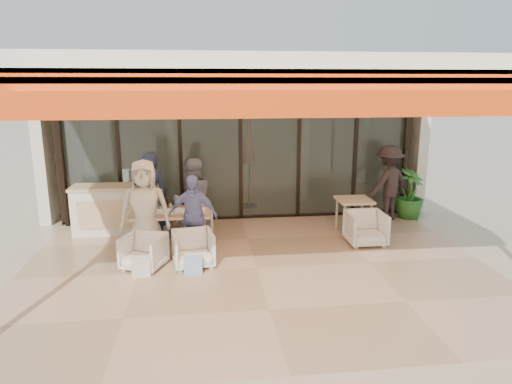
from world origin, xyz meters
TOP-DOWN VIEW (x-y plane):
  - ground at (0.00, 0.00)m, footprint 70.00×70.00m
  - terrace_floor at (0.00, 0.00)m, footprint 8.00×6.00m
  - terrace_structure at (0.00, -0.26)m, footprint 8.00×6.00m
  - glass_storefront at (0.00, 3.00)m, footprint 8.08×0.10m
  - interior_block at (0.01, 5.31)m, footprint 9.05×3.62m
  - host_counter at (-2.67, 2.30)m, footprint 1.85×0.65m
  - dining_table at (-1.50, 1.22)m, footprint 1.50×0.90m
  - chair_far_left at (-1.92, 2.17)m, footprint 0.72×0.69m
  - chair_far_right at (-1.08, 2.17)m, footprint 0.77×0.74m
  - chair_near_left at (-1.92, 0.27)m, footprint 0.83×0.81m
  - chair_near_right at (-1.08, 0.27)m, footprint 0.77×0.73m
  - diner_navy at (-1.92, 1.67)m, footprint 0.72×0.53m
  - diner_grey at (-1.08, 1.67)m, footprint 0.97×0.86m
  - diner_cream at (-1.92, 0.77)m, footprint 0.90×0.60m
  - diner_periwinkle at (-1.08, 0.77)m, footprint 0.95×0.52m
  - tote_bag_cream at (-1.92, -0.13)m, footprint 0.30×0.10m
  - tote_bag_blue at (-1.08, -0.13)m, footprint 0.30×0.10m
  - side_table at (2.28, 1.72)m, footprint 0.70×0.70m
  - side_chair at (2.28, 0.97)m, footprint 0.72×0.68m
  - standing_woman at (3.34, 2.47)m, footprint 1.31×1.10m
  - potted_palm at (3.93, 2.58)m, footprint 0.94×0.94m

SIDE VIEW (x-z plane):
  - ground at x=0.00m, z-range 0.00..0.00m
  - terrace_floor at x=0.00m, z-range 0.00..0.01m
  - tote_bag_cream at x=-1.92m, z-range 0.00..0.34m
  - tote_bag_blue at x=-1.08m, z-range 0.00..0.34m
  - chair_far_right at x=-1.08m, z-range 0.00..0.65m
  - chair_near_left at x=-1.92m, z-range 0.00..0.67m
  - chair_far_left at x=-1.92m, z-range 0.00..0.67m
  - chair_near_right at x=-1.08m, z-range 0.00..0.70m
  - side_chair at x=2.28m, z-range 0.00..0.74m
  - host_counter at x=-2.67m, z-range 0.01..1.05m
  - potted_palm at x=3.93m, z-range 0.00..1.19m
  - side_table at x=2.28m, z-range 0.27..1.01m
  - dining_table at x=-1.50m, z-range 0.22..1.15m
  - diner_periwinkle at x=-1.08m, z-range 0.00..1.53m
  - diner_grey at x=-1.08m, z-range 0.00..1.68m
  - standing_woman at x=3.34m, z-range 0.00..1.76m
  - diner_cream at x=-1.92m, z-range 0.00..1.82m
  - diner_navy at x=-1.92m, z-range 0.00..1.83m
  - glass_storefront at x=0.00m, z-range 0.00..3.20m
  - interior_block at x=0.01m, z-range 0.47..3.99m
  - terrace_structure at x=0.00m, z-range 1.55..4.95m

